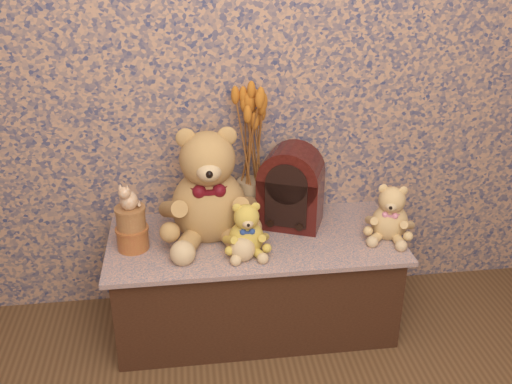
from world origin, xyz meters
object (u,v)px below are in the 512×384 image
Objects in this scene: cathedral_radio at (291,186)px; biscuit_tin_lower at (133,238)px; ceramic_vase at (250,200)px; teddy_small at (391,209)px; cat_figurine at (128,195)px; teddy_medium at (246,225)px; teddy_large at (208,179)px.

cathedral_radio is 0.71m from biscuit_tin_lower.
ceramic_vase is (-0.17, 0.06, -0.09)m from cathedral_radio.
cathedral_radio is (-0.40, 0.17, 0.05)m from teddy_small.
biscuit_tin_lower is 1.10× the size of cat_figurine.
teddy_medium is at bearing -113.67° from cathedral_radio.
teddy_large is 4.45× the size of cat_figurine.
teddy_medium is (0.14, -0.16, -0.14)m from teddy_large.
biscuit_tin_lower is at bearing 0.00° from cat_figurine.
cat_figurine is at bearing -146.71° from cathedral_radio.
teddy_large reaches higher than ceramic_vase.
cat_figurine is (-0.51, -0.19, 0.15)m from ceramic_vase.
ceramic_vase reaches higher than biscuit_tin_lower.
cathedral_radio is 0.20m from ceramic_vase.
cathedral_radio is at bearing 10.60° from biscuit_tin_lower.
cathedral_radio reaches higher than cat_figurine.
ceramic_vase is (0.05, 0.27, -0.02)m from teddy_medium.
teddy_medium is at bearing -48.92° from teddy_large.
teddy_large is at bearing -149.61° from ceramic_vase.
teddy_large is 0.26m from teddy_medium.
cathedral_radio is at bearing -179.23° from teddy_small.
cat_figurine reaches higher than teddy_small.
cathedral_radio is 3.11× the size of cat_figurine.
teddy_small reaches higher than biscuit_tin_lower.
cathedral_radio is at bearing 43.43° from teddy_medium.
teddy_large is at bearing 130.83° from teddy_medium.
teddy_medium is 0.49m from cat_figurine.
biscuit_tin_lower is (-0.51, -0.19, -0.05)m from ceramic_vase.
teddy_medium is 0.48m from biscuit_tin_lower.
teddy_small is 1.34× the size of ceramic_vase.
teddy_medium is at bearing 13.60° from cat_figurine.
cat_figurine is (-0.32, -0.08, -0.02)m from teddy_large.
teddy_medium reaches higher than ceramic_vase.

